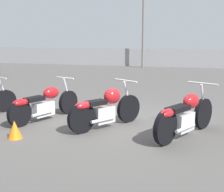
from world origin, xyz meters
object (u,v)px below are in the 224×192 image
motorcycle_slot_2 (106,108)px  traffic_cone_far (101,106)px  motorcycle_slot_3 (185,115)px  motorcycle_slot_1 (44,104)px  traffic_cone_near (15,130)px

motorcycle_slot_2 → traffic_cone_far: (-0.44, 1.01, -0.20)m
traffic_cone_far → motorcycle_slot_3: bearing=-28.3°
motorcycle_slot_1 → traffic_cone_near: bearing=-65.6°
motorcycle_slot_3 → traffic_cone_near: motorcycle_slot_3 is taller
motorcycle_slot_1 → traffic_cone_near: (0.12, -1.45, -0.22)m
motorcycle_slot_1 → motorcycle_slot_3: (3.37, -0.37, 0.04)m
motorcycle_slot_1 → motorcycle_slot_3: motorcycle_slot_3 is taller
motorcycle_slot_3 → traffic_cone_far: size_ratio=4.06×
motorcycle_slot_1 → motorcycle_slot_3: bearing=13.4°
motorcycle_slot_1 → motorcycle_slot_2: 1.65m
traffic_cone_near → traffic_cone_far: traffic_cone_far is taller
motorcycle_slot_2 → traffic_cone_near: 1.98m
motorcycle_slot_3 → traffic_cone_near: 3.44m
motorcycle_slot_1 → traffic_cone_far: (1.19, 0.81, -0.16)m
motorcycle_slot_3 → traffic_cone_near: (-3.25, -1.08, -0.26)m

